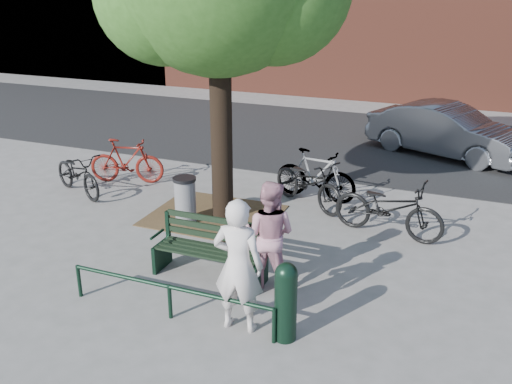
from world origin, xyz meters
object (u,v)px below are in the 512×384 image
at_px(park_bench, 211,247).
at_px(litter_bin, 185,200).
at_px(person_right, 269,234).
at_px(bollard, 286,299).
at_px(bicycle_c, 308,182).
at_px(parked_car, 447,131).
at_px(person_left, 238,266).

relative_size(park_bench, litter_bin, 1.95).
bearing_deg(litter_bin, person_right, -34.87).
bearing_deg(litter_bin, bollard, -43.39).
xyz_separation_m(litter_bin, bicycle_c, (1.90, 1.64, 0.05)).
relative_size(bollard, litter_bin, 1.21).
bearing_deg(bicycle_c, parked_car, 5.04).
xyz_separation_m(bollard, bicycle_c, (-1.06, 4.44, -0.08)).
relative_size(park_bench, bollard, 1.61).
relative_size(park_bench, parked_car, 0.43).
bearing_deg(litter_bin, parked_car, 56.54).
bearing_deg(parked_car, person_right, -171.66).
bearing_deg(person_left, parked_car, -105.76).
xyz_separation_m(park_bench, bollard, (1.60, -1.14, 0.10)).
distance_m(park_bench, bicycle_c, 3.35).
xyz_separation_m(person_right, parked_car, (1.88, 7.88, -0.17)).
relative_size(person_left, parked_car, 0.46).
xyz_separation_m(person_right, bicycle_c, (-0.38, 3.23, -0.32)).
height_order(park_bench, person_right, person_right).
bearing_deg(bollard, litter_bin, 136.61).
bearing_deg(person_right, litter_bin, -34.56).
relative_size(person_left, person_right, 1.11).
bearing_deg(parked_car, bicycle_c, 175.81).
xyz_separation_m(bicycle_c, parked_car, (2.26, 4.65, 0.16)).
bearing_deg(person_right, bicycle_c, -82.93).
bearing_deg(bicycle_c, litter_bin, 161.90).
bearing_deg(person_left, person_right, -92.86).
bearing_deg(person_left, bollard, 175.00).
bearing_deg(bicycle_c, park_bench, -158.27).
bearing_deg(park_bench, parked_car, 70.61).
bearing_deg(bollard, parked_car, 82.49).
bearing_deg(park_bench, litter_bin, 129.30).
xyz_separation_m(person_right, litter_bin, (-2.28, 1.59, -0.38)).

